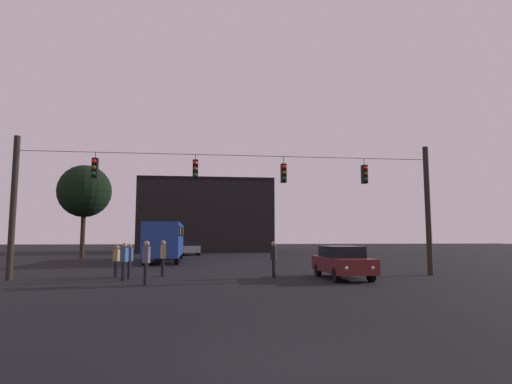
# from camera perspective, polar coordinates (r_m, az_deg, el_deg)

# --- Properties ---
(ground_plane) EXTENTS (168.00, 168.00, 0.00)m
(ground_plane) POSITION_cam_1_polar(r_m,az_deg,el_deg) (31.25, -4.50, -9.67)
(ground_plane) COLOR black
(ground_plane) RESTS_ON ground
(overhead_signal_span) EXTENTS (20.66, 0.44, 6.70)m
(overhead_signal_span) POSITION_cam_1_polar(r_m,az_deg,el_deg) (20.75, -2.99, -0.75)
(overhead_signal_span) COLOR black
(overhead_signal_span) RESTS_ON ground
(city_bus) EXTENTS (2.74, 11.05, 3.00)m
(city_bus) POSITION_cam_1_polar(r_m,az_deg,el_deg) (34.63, -12.18, -6.11)
(city_bus) COLOR navy
(city_bus) RESTS_ON ground
(car_near_right) EXTENTS (1.86, 4.36, 1.52)m
(car_near_right) POSITION_cam_1_polar(r_m,az_deg,el_deg) (20.46, 11.63, -9.23)
(car_near_right) COLOR #511919
(car_near_right) RESTS_ON ground
(car_far_left) EXTENTS (2.24, 4.47, 1.52)m
(car_far_left) POSITION_cam_1_polar(r_m,az_deg,el_deg) (45.88, -8.90, -7.48)
(car_far_left) COLOR #99999E
(car_far_left) RESTS_ON ground
(pedestrian_crossing_left) EXTENTS (0.32, 0.41, 1.69)m
(pedestrian_crossing_left) POSITION_cam_1_polar(r_m,az_deg,el_deg) (19.96, -17.45, -8.70)
(pedestrian_crossing_left) COLOR black
(pedestrian_crossing_left) RESTS_ON ground
(pedestrian_crossing_center) EXTENTS (0.29, 0.39, 1.79)m
(pedestrian_crossing_center) POSITION_cam_1_polar(r_m,az_deg,el_deg) (18.06, -14.66, -8.87)
(pedestrian_crossing_center) COLOR black
(pedestrian_crossing_center) RESTS_ON ground
(pedestrian_crossing_right) EXTENTS (0.36, 0.42, 1.73)m
(pedestrian_crossing_right) POSITION_cam_1_polar(r_m,az_deg,el_deg) (20.53, 2.41, -8.81)
(pedestrian_crossing_right) COLOR black
(pedestrian_crossing_right) RESTS_ON ground
(pedestrian_near_bus) EXTENTS (0.26, 0.38, 1.64)m
(pedestrian_near_bus) POSITION_cam_1_polar(r_m,az_deg,el_deg) (21.07, -16.76, -8.65)
(pedestrian_near_bus) COLOR black
(pedestrian_near_bus) RESTS_ON ground
(pedestrian_trailing) EXTENTS (0.32, 0.41, 1.78)m
(pedestrian_trailing) POSITION_cam_1_polar(r_m,az_deg,el_deg) (21.72, -12.50, -8.44)
(pedestrian_trailing) COLOR black
(pedestrian_trailing) RESTS_ON ground
(pedestrian_far_side) EXTENTS (0.32, 0.41, 1.54)m
(pedestrian_far_side) POSITION_cam_1_polar(r_m,az_deg,el_deg) (22.13, -18.37, -8.64)
(pedestrian_far_side) COLOR black
(pedestrian_far_side) RESTS_ON ground
(corner_building) EXTENTS (17.11, 11.46, 9.46)m
(corner_building) POSITION_cam_1_polar(r_m,az_deg,el_deg) (58.08, -6.76, -3.32)
(corner_building) COLOR black
(corner_building) RESTS_ON ground
(tree_left_silhouette) EXTENTS (4.95, 4.95, 8.76)m
(tree_left_silhouette) POSITION_cam_1_polar(r_m,az_deg,el_deg) (43.11, -22.23, 0.08)
(tree_left_silhouette) COLOR #2D2116
(tree_left_silhouette) RESTS_ON ground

